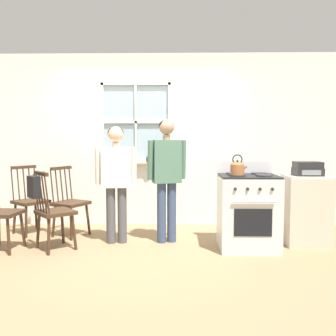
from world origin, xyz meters
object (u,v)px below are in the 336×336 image
chair_center_cluster (30,202)px  side_counter (306,210)px  kettle (237,168)px  chair_near_wall (70,203)px  chair_near_stove (1,213)px  person_elderly_left (116,173)px  stereo (308,169)px  stove (248,211)px  person_teen_center (167,169)px  handbag (34,186)px  chair_by_window (54,213)px  potted_plant (151,158)px

chair_center_cluster → side_counter: bearing=-58.3°
kettle → chair_near_wall: bearing=163.1°
chair_near_stove → person_elderly_left: person_elderly_left is taller
chair_near_wall → stereo: size_ratio=2.88×
stove → side_counter: size_ratio=1.20×
chair_near_wall → person_teen_center: (1.38, -0.31, 0.51)m
chair_near_stove → handbag: same height
side_counter → chair_by_window: bearing=-174.2°
potted_plant → side_counter: 2.40m
chair_near_wall → person_elderly_left: person_elderly_left is taller
kettle → handbag: (-2.43, -0.14, -0.22)m
chair_by_window → side_counter: 3.22m
side_counter → potted_plant: bearing=154.3°
potted_plant → kettle: bearing=-49.9°
potted_plant → chair_by_window: bearing=-130.1°
stove → handbag: bearing=-174.1°
chair_center_cluster → side_counter: size_ratio=1.09×
chair_by_window → chair_near_wall: 0.67m
person_teen_center → handbag: size_ratio=5.27×
stove → kettle: kettle is taller
chair_near_stove → side_counter: size_ratio=1.09×
person_teen_center → handbag: bearing=-177.3°
chair_by_window → chair_near_wall: same height
stove → kettle: 0.59m
kettle → side_counter: kettle is taller
chair_by_window → chair_near_wall: size_ratio=1.00×
chair_center_cluster → handbag: (0.43, -0.95, 0.35)m
chair_near_stove → person_elderly_left: bearing=-70.0°
stove → potted_plant: size_ratio=4.92×
chair_near_wall → chair_by_window: bearing=-153.0°
person_elderly_left → side_counter: person_elderly_left is taller
person_elderly_left → handbag: 1.03m
person_teen_center → stereo: 1.82m
chair_near_wall → potted_plant: 1.43m
chair_near_wall → person_elderly_left: size_ratio=0.64×
person_elderly_left → stereo: 2.48m
chair_by_window → chair_center_cluster: size_ratio=1.00×
chair_by_window → person_elderly_left: (0.73, 0.31, 0.47)m
chair_near_wall → chair_near_stove: (-0.64, -0.72, 0.00)m
chair_near_stove → handbag: 0.58m
chair_near_wall → person_teen_center: person_teen_center is taller
kettle → chair_near_stove: bearing=-179.3°
chair_by_window → chair_near_stove: bearing=54.1°
chair_near_wall → person_elderly_left: bearing=-88.5°
chair_center_cluster → chair_near_stove: (-0.02, -0.85, 0.00)m
chair_near_wall → potted_plant: bearing=-31.6°
chair_near_stove → person_teen_center: 2.12m
chair_center_cluster → person_teen_center: 2.11m
handbag → person_elderly_left: bearing=27.3°
person_teen_center → kettle: bearing=-39.0°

